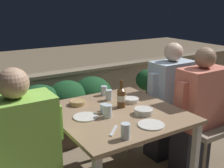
{
  "coord_description": "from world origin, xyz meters",
  "views": [
    {
      "loc": [
        -1.19,
        -1.82,
        1.6
      ],
      "look_at": [
        0.0,
        0.08,
        0.94
      ],
      "focal_mm": 45.0,
      "sensor_mm": 36.0,
      "label": 1
    }
  ],
  "objects_px": {
    "person_green_blouse": "(27,159)",
    "person_blue_shirt": "(168,101)",
    "person_coral_top": "(198,112)",
    "chair_right_near": "(211,115)",
    "potted_plant": "(147,91)",
    "beer_bottle": "(121,97)",
    "chair_right_far": "(182,104)"
  },
  "relations": [
    {
      "from": "chair_right_far",
      "to": "person_blue_shirt",
      "type": "bearing_deg",
      "value": 180.0
    },
    {
      "from": "chair_right_far",
      "to": "person_blue_shirt",
      "type": "height_order",
      "value": "person_blue_shirt"
    },
    {
      "from": "potted_plant",
      "to": "person_coral_top",
      "type": "bearing_deg",
      "value": -105.49
    },
    {
      "from": "chair_right_near",
      "to": "chair_right_far",
      "type": "distance_m",
      "value": 0.38
    },
    {
      "from": "person_green_blouse",
      "to": "person_blue_shirt",
      "type": "height_order",
      "value": "person_green_blouse"
    },
    {
      "from": "person_coral_top",
      "to": "potted_plant",
      "type": "height_order",
      "value": "person_coral_top"
    },
    {
      "from": "chair_right_near",
      "to": "chair_right_far",
      "type": "xyz_separation_m",
      "value": [
        -0.02,
        0.38,
        0.0
      ]
    },
    {
      "from": "chair_right_near",
      "to": "potted_plant",
      "type": "relative_size",
      "value": 1.17
    },
    {
      "from": "chair_right_far",
      "to": "potted_plant",
      "type": "bearing_deg",
      "value": 80.4
    },
    {
      "from": "person_coral_top",
      "to": "person_blue_shirt",
      "type": "relative_size",
      "value": 1.0
    },
    {
      "from": "person_blue_shirt",
      "to": "beer_bottle",
      "type": "distance_m",
      "value": 0.72
    },
    {
      "from": "chair_right_far",
      "to": "beer_bottle",
      "type": "bearing_deg",
      "value": -171.44
    },
    {
      "from": "chair_right_near",
      "to": "chair_right_far",
      "type": "relative_size",
      "value": 1.0
    },
    {
      "from": "person_green_blouse",
      "to": "beer_bottle",
      "type": "xyz_separation_m",
      "value": [
        0.89,
        0.22,
        0.2
      ]
    },
    {
      "from": "person_blue_shirt",
      "to": "beer_bottle",
      "type": "bearing_deg",
      "value": -168.93
    },
    {
      "from": "chair_right_far",
      "to": "potted_plant",
      "type": "xyz_separation_m",
      "value": [
        0.13,
        0.75,
        -0.08
      ]
    },
    {
      "from": "person_blue_shirt",
      "to": "beer_bottle",
      "type": "height_order",
      "value": "person_blue_shirt"
    },
    {
      "from": "chair_right_near",
      "to": "potted_plant",
      "type": "xyz_separation_m",
      "value": [
        0.11,
        1.13,
        -0.08
      ]
    },
    {
      "from": "person_coral_top",
      "to": "potted_plant",
      "type": "xyz_separation_m",
      "value": [
        0.31,
        1.13,
        -0.15
      ]
    },
    {
      "from": "person_green_blouse",
      "to": "person_coral_top",
      "type": "bearing_deg",
      "value": -0.89
    },
    {
      "from": "beer_bottle",
      "to": "potted_plant",
      "type": "xyz_separation_m",
      "value": [
        1.01,
        0.88,
        -0.36
      ]
    },
    {
      "from": "chair_right_far",
      "to": "person_blue_shirt",
      "type": "xyz_separation_m",
      "value": [
        -0.2,
        0.0,
        0.07
      ]
    },
    {
      "from": "person_green_blouse",
      "to": "chair_right_near",
      "type": "distance_m",
      "value": 1.8
    },
    {
      "from": "chair_right_near",
      "to": "person_blue_shirt",
      "type": "xyz_separation_m",
      "value": [
        -0.22,
        0.38,
        0.07
      ]
    },
    {
      "from": "person_green_blouse",
      "to": "person_coral_top",
      "type": "xyz_separation_m",
      "value": [
        1.59,
        -0.02,
        -0.01
      ]
    },
    {
      "from": "person_blue_shirt",
      "to": "chair_right_near",
      "type": "bearing_deg",
      "value": -59.55
    },
    {
      "from": "person_blue_shirt",
      "to": "person_coral_top",
      "type": "bearing_deg",
      "value": -87.21
    },
    {
      "from": "chair_right_near",
      "to": "potted_plant",
      "type": "height_order",
      "value": "chair_right_near"
    },
    {
      "from": "person_blue_shirt",
      "to": "chair_right_far",
      "type": "bearing_deg",
      "value": -0.0
    },
    {
      "from": "person_coral_top",
      "to": "beer_bottle",
      "type": "height_order",
      "value": "person_coral_top"
    },
    {
      "from": "chair_right_near",
      "to": "person_blue_shirt",
      "type": "distance_m",
      "value": 0.45
    },
    {
      "from": "chair_right_near",
      "to": "beer_bottle",
      "type": "distance_m",
      "value": 0.98
    }
  ]
}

